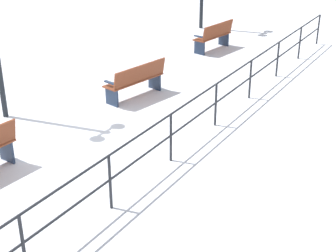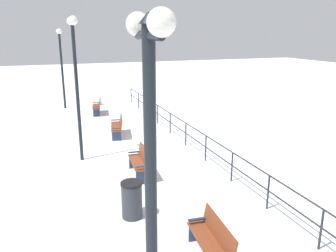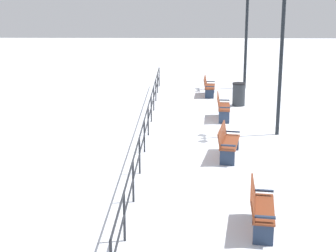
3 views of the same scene
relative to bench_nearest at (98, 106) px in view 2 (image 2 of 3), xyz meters
The scene contains 10 objects.
ground_plane 6.99m from the bench_nearest, 90.30° to the left, with size 80.00×80.00×0.00m, color white.
bench_nearest is the anchor object (origin of this frame).
bench_second 4.66m from the bench_nearest, 92.57° to the left, with size 0.81×1.74×0.89m.
bench_third 9.30m from the bench_nearest, 89.85° to the left, with size 0.60×1.59×0.93m.
bench_fourth 13.96m from the bench_nearest, 90.97° to the left, with size 0.63×1.60×0.87m.
lamppost_near 4.07m from the bench_nearest, 53.56° to the right, with size 0.31×0.92×4.81m.
lamppost_middle 8.02m from the bench_nearest, 76.70° to the left, with size 0.31×1.03×5.14m.
lamppost_far 16.30m from the bench_nearest, 83.95° to the left, with size 0.27×1.08×4.85m.
waterfront_railing 7.44m from the bench_nearest, 110.50° to the left, with size 0.05×18.86×0.99m.
trash_bin 11.80m from the bench_nearest, 85.51° to the left, with size 0.56×0.56×0.97m.
Camera 2 is at (2.76, 12.42, 4.63)m, focal length 36.02 mm.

